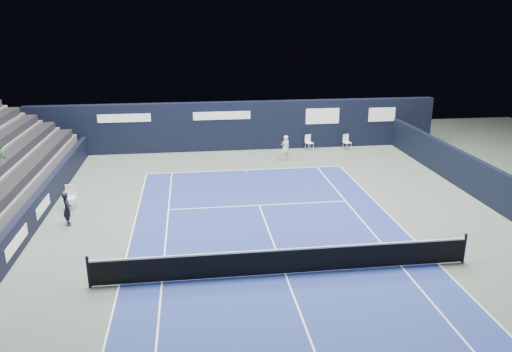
{
  "coord_description": "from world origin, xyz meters",
  "views": [
    {
      "loc": [
        -2.96,
        -14.76,
        8.4
      ],
      "look_at": [
        -0.09,
        6.8,
        1.3
      ],
      "focal_mm": 35.0,
      "sensor_mm": 36.0,
      "label": 1
    }
  ],
  "objects": [
    {
      "name": "court_surface",
      "position": [
        0.0,
        0.0,
        0.0
      ],
      "size": [
        10.97,
        23.77,
        0.01
      ],
      "primitive_type": "cube",
      "color": "navy",
      "rests_on": "ground"
    },
    {
      "name": "tennis_player",
      "position": [
        2.59,
        13.62,
        0.76
      ],
      "size": [
        0.64,
        0.88,
        1.51
      ],
      "color": "white",
      "rests_on": "ground"
    },
    {
      "name": "ground",
      "position": [
        0.0,
        2.0,
        0.0
      ],
      "size": [
        48.0,
        48.0,
        0.0
      ],
      "primitive_type": "plane",
      "color": "#49574E",
      "rests_on": "ground"
    },
    {
      "name": "back_sponsor_wall",
      "position": [
        0.01,
        16.5,
        1.55
      ],
      "size": [
        26.0,
        0.63,
        3.1
      ],
      "color": "black",
      "rests_on": "ground"
    },
    {
      "name": "side_barrier_left",
      "position": [
        -9.5,
        5.97,
        0.6
      ],
      "size": [
        0.33,
        22.0,
        1.2
      ],
      "color": "black",
      "rests_on": "ground"
    },
    {
      "name": "tennis_net",
      "position": [
        0.0,
        0.0,
        0.51
      ],
      "size": [
        12.9,
        0.1,
        1.1
      ],
      "color": "black",
      "rests_on": "ground"
    },
    {
      "name": "folding_chair_back_a",
      "position": [
        4.55,
        15.83,
        0.56
      ],
      "size": [
        0.55,
        0.54,
        0.98
      ],
      "rotation": [
        0.0,
        0.0,
        0.37
      ],
      "color": "white",
      "rests_on": "ground"
    },
    {
      "name": "enclosure_wall_right",
      "position": [
        10.5,
        6.0,
        0.9
      ],
      "size": [
        0.3,
        22.0,
        1.8
      ],
      "primitive_type": "cube",
      "color": "black",
      "rests_on": "ground"
    },
    {
      "name": "line_judge",
      "position": [
        -8.18,
        5.29,
        0.71
      ],
      "size": [
        0.51,
        0.61,
        1.42
      ],
      "primitive_type": "imported",
      "rotation": [
        0.0,
        0.0,
        1.94
      ],
      "color": "black",
      "rests_on": "ground"
    },
    {
      "name": "line_judge_chair",
      "position": [
        -8.48,
        7.21,
        0.62
      ],
      "size": [
        0.55,
        0.54,
        1.08
      ],
      "rotation": [
        0.0,
        0.0,
        -0.18
      ],
      "color": "white",
      "rests_on": "ground"
    },
    {
      "name": "folding_chair_back_b",
      "position": [
        7.01,
        15.59,
        0.55
      ],
      "size": [
        0.54,
        0.53,
        0.97
      ],
      "rotation": [
        0.0,
        0.0,
        0.31
      ],
      "color": "white",
      "rests_on": "ground"
    },
    {
      "name": "court_markings",
      "position": [
        0.0,
        0.0,
        0.01
      ],
      "size": [
        11.03,
        23.83,
        0.0
      ],
      "color": "white",
      "rests_on": "court_surface"
    }
  ]
}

